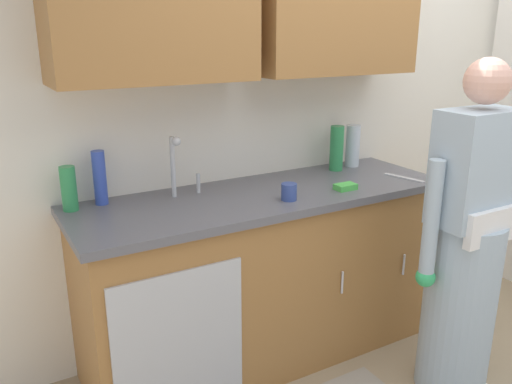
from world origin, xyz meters
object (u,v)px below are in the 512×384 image
Objects in this scene: person_at_sink at (465,260)px; sponge at (345,187)px; bottle_dish_liquid at (337,148)px; cup_by_sink at (289,192)px; sink at (193,206)px; knife_on_counter at (404,178)px; bottle_soap at (69,189)px; bottle_water_short at (353,146)px; bottle_cleaner_spray at (100,178)px.

sponge is (-0.29, 0.54, 0.26)m from person_at_sink.
person_at_sink reaches higher than bottle_dish_liquid.
person_at_sink is 19.63× the size of cup_by_sink.
sink reaches higher than knife_on_counter.
bottle_soap is 1.75m from knife_on_counter.
cup_by_sink is (-0.69, -0.36, -0.08)m from bottle_water_short.
sponge is at bearing -15.92° from bottle_soap.
bottle_dish_liquid is (1.35, -0.05, 0.00)m from bottle_cleaner_spray.
cup_by_sink is 0.35m from sponge.
knife_on_counter is 0.42m from sponge.
bottle_water_short is (1.11, 0.18, 0.14)m from sink.
sink is 0.99m from bottle_dish_liquid.
bottle_water_short reaches higher than sponge.
sponge is at bearing -120.81° from bottle_dish_liquid.
person_at_sink reaches higher than bottle_cleaner_spray.
bottle_dish_liquid reaches higher than knife_on_counter.
bottle_dish_liquid reaches higher than bottle_soap.
bottle_cleaner_spray is (-1.44, 0.93, 0.38)m from person_at_sink.
cup_by_sink is (-0.64, 0.54, 0.29)m from person_at_sink.
knife_on_counter is (1.71, -0.36, -0.10)m from bottle_soap.
bottle_cleaner_spray reaches higher than bottle_soap.
bottle_water_short is (1.64, -0.01, 0.02)m from bottle_soap.
bottle_water_short is at bearing 46.67° from sponge.
bottle_soap is 1.87× the size of sponge.
sink is at bearing 156.81° from cup_by_sink.
bottle_dish_liquid is at bearing 59.19° from sponge.
sponge is (0.77, -0.18, 0.03)m from sink.
knife_on_counter is (0.13, 0.55, 0.25)m from person_at_sink.
person_at_sink is 0.62m from knife_on_counter.
sink is 1.14m from bottle_water_short.
bottle_cleaner_spray reaches higher than bottle_water_short.
bottle_soap is (-1.59, 0.91, 0.35)m from person_at_sink.
bottle_dish_liquid is 0.41m from knife_on_counter.
person_at_sink is 6.23× the size of bottle_dish_liquid.
bottle_soap is 0.83× the size of bottle_water_short.
bottle_soap is at bearing 164.08° from sponge.
sink is 0.57m from bottle_soap.
bottle_cleaner_spray is 1.49m from bottle_water_short.
bottle_water_short reaches higher than knife_on_counter.
person_at_sink reaches higher than sponge.
bottle_cleaner_spray is 3.11× the size of cup_by_sink.
bottle_water_short is 0.14m from bottle_dish_liquid.
person_at_sink is 1.86m from bottle_soap.
bottle_dish_liquid is 1.08× the size of knife_on_counter.
person_at_sink is 6.32× the size of bottle_cleaner_spray.
knife_on_counter is at bearing 77.08° from person_at_sink.
person_at_sink reaches higher than cup_by_sink.
bottle_soap is 1.35m from sponge.
knife_on_counter is at bearing 1.38° from sponge.
cup_by_sink is at bearing 139.95° from person_at_sink.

